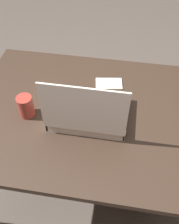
{
  "coord_description": "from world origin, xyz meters",
  "views": [
    {
      "loc": [
        -0.14,
        0.82,
        1.66
      ],
      "look_at": [
        -0.0,
        0.02,
        0.75
      ],
      "focal_mm": 42.0,
      "sensor_mm": 36.0,
      "label": 1
    }
  ],
  "objects": [
    {
      "name": "ground_plane",
      "position": [
        0.0,
        0.0,
        0.0
      ],
      "size": [
        8.0,
        8.0,
        0.0
      ],
      "primitive_type": "plane",
      "color": "#564C44"
    },
    {
      "name": "dining_table",
      "position": [
        0.0,
        0.0,
        0.63
      ],
      "size": [
        1.17,
        0.86,
        0.73
      ],
      "color": "#38281E",
      "rests_on": "ground_plane"
    },
    {
      "name": "donut_box",
      "position": [
        0.0,
        0.05,
        0.78
      ],
      "size": [
        0.35,
        0.27,
        0.3
      ],
      "color": "silver",
      "rests_on": "dining_table"
    },
    {
      "name": "coffee_mug",
      "position": [
        0.29,
        0.06,
        0.78
      ],
      "size": [
        0.07,
        0.07,
        0.11
      ],
      "color": "#A3382D",
      "rests_on": "dining_table"
    },
    {
      "name": "paper_napkin",
      "position": [
        -0.07,
        -0.21,
        0.73
      ],
      "size": [
        0.15,
        0.11,
        0.01
      ],
      "color": "silver",
      "rests_on": "dining_table"
    }
  ]
}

